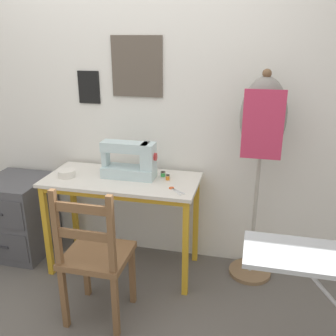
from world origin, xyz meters
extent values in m
plane|color=#5B5651|center=(0.00, 0.00, 0.00)|extent=(14.00, 14.00, 0.00)
cube|color=silver|center=(0.00, 0.59, 1.27)|extent=(10.00, 0.05, 2.55)
cube|color=brown|center=(0.05, 0.55, 1.54)|extent=(0.39, 0.02, 0.44)
cube|color=black|center=(-0.35, 0.56, 1.37)|extent=(0.17, 0.01, 0.25)
cube|color=silver|center=(0.00, 0.26, 0.75)|extent=(1.14, 0.52, 0.02)
cube|color=gold|center=(0.00, 0.04, 0.72)|extent=(1.06, 0.03, 0.04)
cube|color=gold|center=(-0.53, 0.04, 0.37)|extent=(0.04, 0.04, 0.74)
cube|color=gold|center=(0.53, 0.04, 0.37)|extent=(0.04, 0.04, 0.74)
cube|color=gold|center=(-0.53, 0.48, 0.37)|extent=(0.04, 0.04, 0.74)
cube|color=gold|center=(0.53, 0.48, 0.37)|extent=(0.04, 0.04, 0.74)
cube|color=silver|center=(0.05, 0.30, 0.80)|extent=(0.39, 0.16, 0.08)
cube|color=silver|center=(0.20, 0.30, 0.93)|extent=(0.09, 0.13, 0.19)
cube|color=silver|center=(0.02, 0.30, 0.99)|extent=(0.35, 0.12, 0.07)
cube|color=silver|center=(-0.13, 0.30, 0.90)|extent=(0.04, 0.09, 0.12)
cylinder|color=#B22D2D|center=(0.25, 0.30, 0.93)|extent=(0.02, 0.06, 0.06)
cylinder|color=#99999E|center=(0.20, 0.30, 1.04)|extent=(0.01, 0.01, 0.02)
cylinder|color=silver|center=(-0.41, 0.20, 0.79)|extent=(0.13, 0.13, 0.05)
cylinder|color=gray|center=(-0.41, 0.20, 0.81)|extent=(0.10, 0.10, 0.01)
cube|color=silver|center=(0.46, 0.12, 0.76)|extent=(0.10, 0.08, 0.00)
cube|color=silver|center=(0.45, 0.11, 0.76)|extent=(0.08, 0.10, 0.00)
torus|color=#DB511E|center=(0.40, 0.16, 0.76)|extent=(0.03, 0.03, 0.01)
torus|color=#DB511E|center=(0.40, 0.16, 0.76)|extent=(0.03, 0.03, 0.01)
cylinder|color=green|center=(0.29, 0.36, 0.78)|extent=(0.03, 0.03, 0.04)
cylinder|color=beige|center=(0.29, 0.36, 0.80)|extent=(0.04, 0.04, 0.00)
cylinder|color=beige|center=(0.29, 0.36, 0.76)|extent=(0.04, 0.04, 0.00)
cylinder|color=orange|center=(0.34, 0.30, 0.78)|extent=(0.03, 0.03, 0.04)
cylinder|color=beige|center=(0.34, 0.30, 0.80)|extent=(0.04, 0.04, 0.00)
cylinder|color=beige|center=(0.34, 0.30, 0.76)|extent=(0.04, 0.04, 0.00)
cube|color=brown|center=(0.02, -0.28, 0.45)|extent=(0.40, 0.38, 0.04)
cube|color=brown|center=(-0.15, -0.12, 0.21)|extent=(0.04, 0.04, 0.43)
cube|color=brown|center=(0.19, -0.12, 0.21)|extent=(0.04, 0.04, 0.43)
cube|color=brown|center=(-0.15, -0.44, 0.21)|extent=(0.04, 0.04, 0.43)
cube|color=brown|center=(0.19, -0.44, 0.21)|extent=(0.04, 0.04, 0.43)
cube|color=brown|center=(-0.15, -0.44, 0.71)|extent=(0.04, 0.04, 0.48)
cube|color=brown|center=(0.19, -0.44, 0.71)|extent=(0.04, 0.04, 0.48)
cube|color=brown|center=(0.02, -0.44, 0.85)|extent=(0.34, 0.02, 0.06)
cube|color=brown|center=(0.02, -0.44, 0.69)|extent=(0.34, 0.02, 0.06)
cube|color=#4C4C51|center=(-0.93, 0.29, 0.33)|extent=(0.47, 0.50, 0.65)
cube|color=#46464B|center=(-0.93, 0.04, 0.18)|extent=(0.43, 0.01, 0.24)
cube|color=#333338|center=(-0.93, 0.03, 0.18)|extent=(0.10, 0.01, 0.02)
cylinder|color=#846647|center=(0.98, 0.40, 0.01)|extent=(0.32, 0.32, 0.03)
cylinder|color=#ADA89E|center=(0.98, 0.40, 0.54)|extent=(0.03, 0.03, 1.02)
ellipsoid|color=gray|center=(0.98, 0.40, 1.24)|extent=(0.31, 0.22, 0.54)
sphere|color=brown|center=(0.98, 0.40, 1.52)|extent=(0.06, 0.06, 0.06)
cube|color=#C63356|center=(0.98, 0.28, 1.21)|extent=(0.26, 0.01, 0.46)
camera|label=1|loc=(0.92, -2.16, 1.77)|focal=40.00mm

